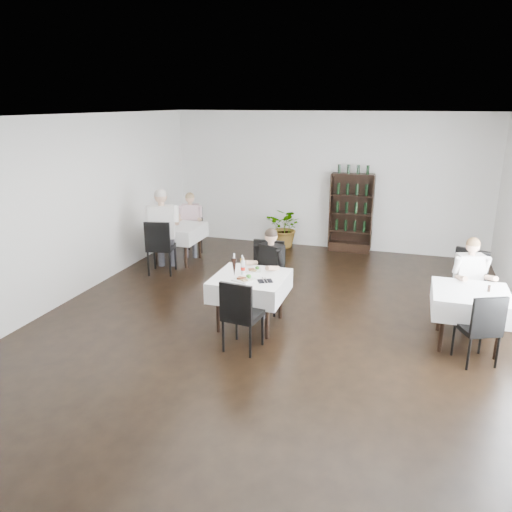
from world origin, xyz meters
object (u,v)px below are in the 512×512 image
Objects in this scene: potted_tree at (286,228)px; main_table at (250,286)px; diner_main at (268,265)px; wine_shelf at (351,214)px.

main_table is at bearing -82.77° from potted_tree.
potted_tree is at bearing 100.00° from diner_main.
main_table is at bearing -101.52° from diner_main.
main_table is (-0.90, -4.31, -0.23)m from wine_shelf.
diner_main is at bearing -101.82° from wine_shelf.
diner_main reaches higher than potted_tree.
potted_tree is at bearing -175.44° from wine_shelf.
potted_tree is (-1.43, -0.11, -0.39)m from wine_shelf.
diner_main is (-0.79, -3.77, -0.06)m from wine_shelf.
diner_main is at bearing 78.48° from main_table.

